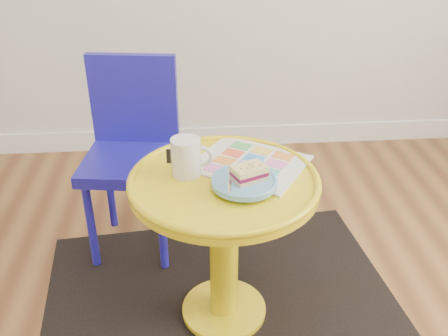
{
  "coord_description": "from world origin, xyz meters",
  "views": [
    {
      "loc": [
        0.02,
        -0.71,
        1.36
      ],
      "look_at": [
        0.13,
        0.63,
        0.61
      ],
      "focal_mm": 40.0,
      "sensor_mm": 36.0,
      "label": 1
    }
  ],
  "objects": [
    {
      "name": "cake_slice",
      "position": [
        0.2,
        0.57,
        0.62
      ],
      "size": [
        0.12,
        0.1,
        0.04
      ],
      "rotation": [
        0.0,
        0.0,
        0.42
      ],
      "color": "#D3BC8C",
      "rests_on": "plate"
    },
    {
      "name": "newspaper",
      "position": [
        0.22,
        0.72,
        0.57
      ],
      "size": [
        0.44,
        0.43,
        0.01
      ],
      "primitive_type": "cube",
      "rotation": [
        0.0,
        0.0,
        -0.58
      ],
      "color": "silver",
      "rests_on": "side_table"
    },
    {
      "name": "chair",
      "position": [
        -0.2,
        1.12,
        0.46
      ],
      "size": [
        0.4,
        0.4,
        0.8
      ],
      "rotation": [
        0.0,
        0.0,
        -0.14
      ],
      "color": "#1D18A0",
      "rests_on": "ground"
    },
    {
      "name": "side_table",
      "position": [
        0.13,
        0.63,
        0.41
      ],
      "size": [
        0.6,
        0.6,
        0.57
      ],
      "color": "yellow",
      "rests_on": "ground"
    },
    {
      "name": "rug",
      "position": [
        0.13,
        0.63,
        0.0
      ],
      "size": [
        1.4,
        1.22,
        0.01
      ],
      "primitive_type": "cube",
      "rotation": [
        0.0,
        0.0,
        0.1
      ],
      "color": "black",
      "rests_on": "ground"
    },
    {
      "name": "mug",
      "position": [
        0.02,
        0.67,
        0.63
      ],
      "size": [
        0.13,
        0.09,
        0.12
      ],
      "rotation": [
        0.0,
        0.0,
        -0.19
      ],
      "color": "silver",
      "rests_on": "side_table"
    },
    {
      "name": "plate",
      "position": [
        0.19,
        0.57,
        0.59
      ],
      "size": [
        0.2,
        0.2,
        0.02
      ],
      "color": "#629FD0",
      "rests_on": "newspaper"
    },
    {
      "name": "fork",
      "position": [
        0.14,
        0.57,
        0.6
      ],
      "size": [
        0.03,
        0.14,
        0.0
      ],
      "rotation": [
        0.0,
        0.0,
        -0.11
      ],
      "color": "silver",
      "rests_on": "plate"
    }
  ]
}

